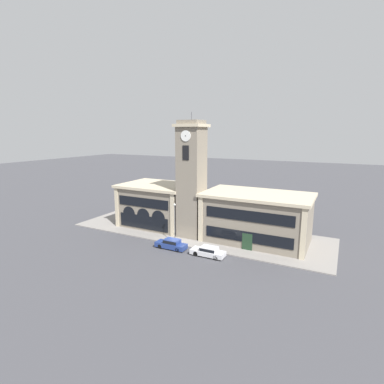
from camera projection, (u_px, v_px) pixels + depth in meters
name	position (u px, v px, depth m)	size (l,w,h in m)	color
ground_plane	(177.00, 245.00, 45.69)	(300.00, 300.00, 0.00)	#424247
sidewalk_kerb	(198.00, 232.00, 51.80)	(43.97, 14.06, 0.15)	gray
clock_tower	(192.00, 180.00, 47.99)	(4.47, 4.47, 20.01)	gray
town_hall_left_wing	(158.00, 205.00, 55.17)	(13.05, 9.89, 7.70)	gray
town_hall_right_wing	(257.00, 217.00, 46.87)	(16.50, 9.89, 7.70)	gray
parked_car_near	(171.00, 244.00, 44.24)	(4.79, 1.74, 1.47)	navy
parked_car_mid	(208.00, 251.00, 41.56)	(4.84, 1.85, 1.37)	silver
street_lamp	(175.00, 217.00, 45.83)	(0.36, 0.36, 6.19)	#4C4C51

